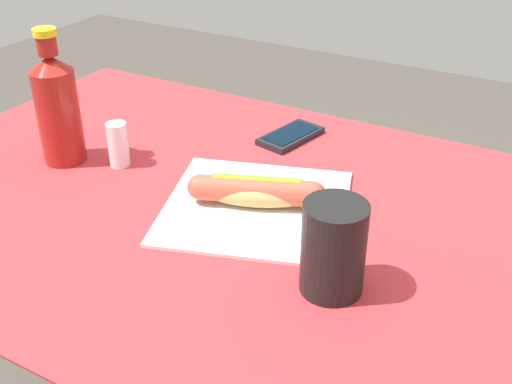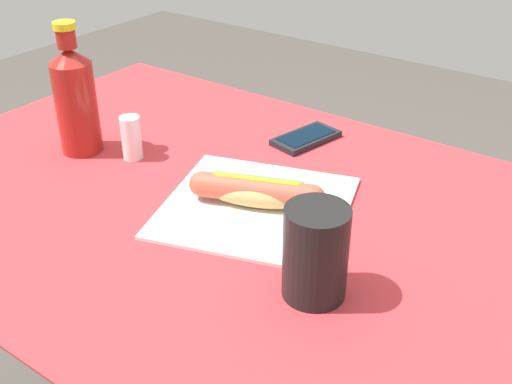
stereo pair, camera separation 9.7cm
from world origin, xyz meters
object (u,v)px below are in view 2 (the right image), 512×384
at_px(drinking_cup, 316,253).
at_px(salt_shaker, 131,138).
at_px(cell_phone, 306,138).
at_px(soda_bottle, 75,98).
at_px(hot_dog, 256,191).

height_order(drinking_cup, salt_shaker, drinking_cup).
height_order(cell_phone, drinking_cup, drinking_cup).
bearing_deg(soda_bottle, cell_phone, 41.08).
distance_m(hot_dog, soda_bottle, 0.39).
relative_size(cell_phone, drinking_cup, 1.13).
relative_size(drinking_cup, salt_shaker, 1.58).
height_order(hot_dog, drinking_cup, drinking_cup).
bearing_deg(salt_shaker, hot_dog, -2.01).
xyz_separation_m(cell_phone, salt_shaker, (-0.22, -0.24, 0.03)).
height_order(cell_phone, salt_shaker, salt_shaker).
distance_m(cell_phone, salt_shaker, 0.33).
distance_m(hot_dog, drinking_cup, 0.22).
xyz_separation_m(cell_phone, drinking_cup, (0.25, -0.38, 0.06)).
bearing_deg(soda_bottle, salt_shaker, 17.92).
xyz_separation_m(drinking_cup, salt_shaker, (-0.46, 0.13, -0.02)).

